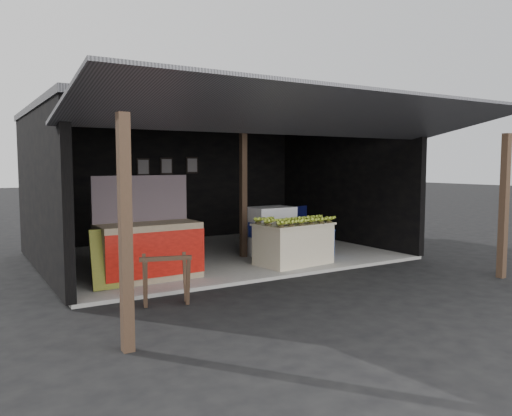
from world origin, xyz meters
TOP-DOWN VIEW (x-y plane):
  - ground at (0.00, 0.00)m, footprint 80.00×80.00m
  - concrete_slab at (0.00, 2.50)m, footprint 7.00×5.00m
  - shophouse at (0.00, 2.82)m, footprint 7.40×7.29m
  - banana_table at (0.74, 0.73)m, footprint 1.53×1.05m
  - banana_pile at (0.74, 0.73)m, footprint 1.41×0.94m
  - white_crate at (0.87, 1.72)m, footprint 0.95×0.67m
  - neighbor_stall at (-2.07, 0.95)m, footprint 1.70×0.81m
  - green_signboard at (-2.77, 0.64)m, footprint 0.62×0.24m
  - sawhorse at (-2.32, -0.49)m, footprint 0.77×0.76m
  - water_barrel at (1.84, 1.09)m, footprint 0.35×0.35m
  - plastic_chair at (2.10, 2.20)m, footprint 0.57×0.57m
  - magenta_rug at (1.65, 2.04)m, footprint 1.62×1.19m
  - picture_frames at (-0.17, 4.89)m, footprint 1.62×0.04m

SIDE VIEW (x-z plane):
  - ground at x=0.00m, z-range 0.00..0.00m
  - concrete_slab at x=0.00m, z-range 0.00..0.06m
  - magenta_rug at x=1.65m, z-range 0.06..0.07m
  - water_barrel at x=1.84m, z-range 0.06..0.58m
  - sawhorse at x=-2.32m, z-range 0.09..0.79m
  - banana_table at x=0.74m, z-range 0.06..0.85m
  - green_signboard at x=-2.77m, z-range 0.07..0.98m
  - white_crate at x=0.87m, z-range 0.06..1.08m
  - neighbor_stall at x=-2.07m, z-range -0.29..1.44m
  - plastic_chair at x=2.10m, z-range 0.15..1.10m
  - banana_pile at x=0.74m, z-range 0.85..1.01m
  - picture_frames at x=-0.17m, z-range 1.70..2.16m
  - shophouse at x=0.00m, z-range 0.59..3.61m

